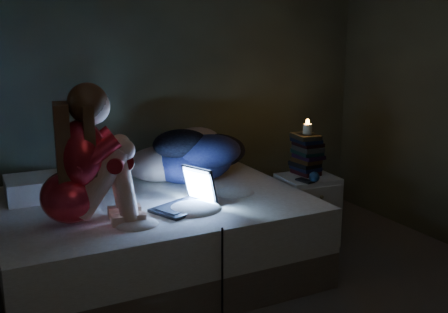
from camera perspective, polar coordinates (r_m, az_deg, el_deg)
wall_back at (r=4.29m, az=-6.13°, el=8.96°), size 3.60×0.02×2.60m
bed at (r=3.62m, az=-7.66°, el=-8.61°), size 1.98×1.49×0.55m
pillow at (r=3.70m, az=-19.00°, el=-3.13°), size 0.50×0.35×0.14m
woman at (r=3.01m, az=-16.77°, el=0.01°), size 0.54×0.39×0.82m
laptop at (r=3.24m, az=-4.60°, el=-3.63°), size 0.44×0.39×0.26m
clothes_pile at (r=3.91m, az=-3.75°, el=0.47°), size 0.78×0.67×0.41m
nightstand at (r=4.15m, az=9.03°, el=-5.79°), size 0.44×0.39×0.55m
book_stack at (r=4.09m, az=9.01°, el=0.13°), size 0.19×0.25×0.30m
candle at (r=4.05m, az=9.10°, el=2.76°), size 0.07×0.07×0.08m
phone at (r=3.92m, az=9.00°, el=-2.64°), size 0.10×0.15×0.01m
blue_orb at (r=3.91m, az=10.01°, el=-2.22°), size 0.08×0.08×0.08m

